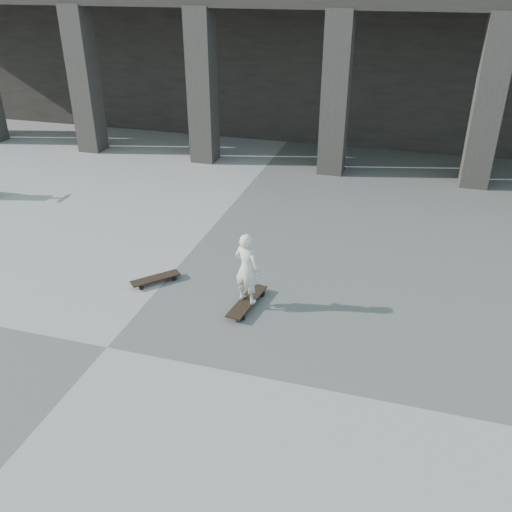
# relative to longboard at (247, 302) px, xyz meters

# --- Properties ---
(ground) EXTENTS (90.00, 90.00, 0.00)m
(ground) POSITION_rel_longboard_xyz_m (-1.59, -1.59, -0.08)
(ground) COLOR #525250
(ground) RESTS_ON ground
(colonnade) EXTENTS (28.00, 8.82, 6.00)m
(colonnade) POSITION_rel_longboard_xyz_m (-1.59, 12.18, 2.95)
(colonnade) COLOR black
(colonnade) RESTS_ON ground
(longboard) EXTENTS (0.39, 1.09, 0.11)m
(longboard) POSITION_rel_longboard_xyz_m (0.00, 0.00, 0.00)
(longboard) COLOR black
(longboard) RESTS_ON ground
(skateboard_spare) EXTENTS (0.73, 0.77, 0.10)m
(skateboard_spare) POSITION_rel_longboard_xyz_m (-1.72, 0.26, -0.01)
(skateboard_spare) COLOR black
(skateboard_spare) RESTS_ON ground
(child) EXTENTS (0.49, 0.40, 1.16)m
(child) POSITION_rel_longboard_xyz_m (0.00, 0.00, 0.60)
(child) COLOR silver
(child) RESTS_ON longboard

